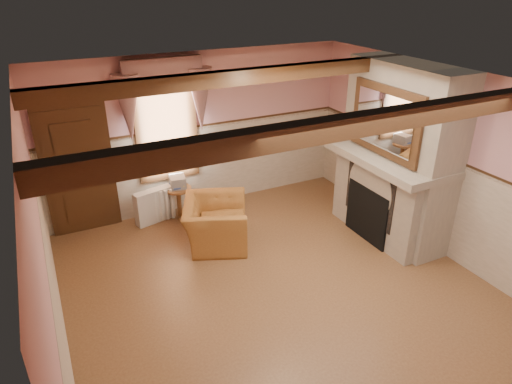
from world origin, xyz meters
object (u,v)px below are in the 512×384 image
side_table (179,202)px  mantel_clock (366,137)px  radiator (155,206)px  bowl (401,157)px  armchair (216,223)px  oil_lamp (365,134)px

side_table → mantel_clock: size_ratio=2.29×
side_table → radiator: bearing=180.0°
bowl → side_table: bearing=140.2°
radiator → armchair: bearing=-73.0°
radiator → oil_lamp: (3.24, -1.48, 1.26)m
bowl → mantel_clock: size_ratio=1.45×
mantel_clock → armchair: bearing=171.6°
armchair → side_table: armchair is taller
oil_lamp → radiator: bearing=155.5°
side_table → mantel_clock: 3.42m
armchair → oil_lamp: oil_lamp is taller
mantel_clock → radiator: bearing=155.0°
side_table → radiator: 0.44m
armchair → radiator: bearing=54.0°
armchair → radiator: armchair is taller
armchair → bowl: bearing=-92.3°
oil_lamp → side_table: bearing=152.1°
bowl → oil_lamp: 0.86m
radiator → bowl: (3.24, -2.34, 1.16)m
side_table → mantel_clock: (2.80, -1.52, 1.25)m
side_table → oil_lamp: oil_lamp is taller
radiator → oil_lamp: size_ratio=2.50×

